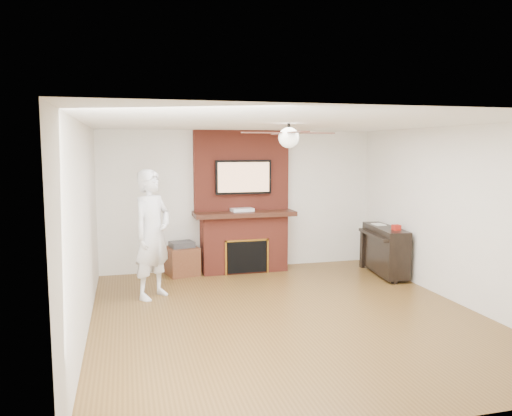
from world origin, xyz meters
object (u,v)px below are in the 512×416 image
object	(u,v)px
fireplace	(243,215)
person	(152,234)
piano	(385,249)
side_table	(182,260)

from	to	relation	value
fireplace	person	world-z (taller)	fireplace
fireplace	piano	distance (m)	2.54
fireplace	piano	xyz separation A→B (m)	(2.30, -0.95, -0.55)
piano	side_table	bearing A→B (deg)	172.56
piano	person	bearing A→B (deg)	-168.13
person	piano	size ratio (longest dim) A/B	1.43
side_table	piano	distance (m)	3.51
side_table	piano	size ratio (longest dim) A/B	0.46
fireplace	side_table	bearing A→B (deg)	-176.51
person	piano	world-z (taller)	person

